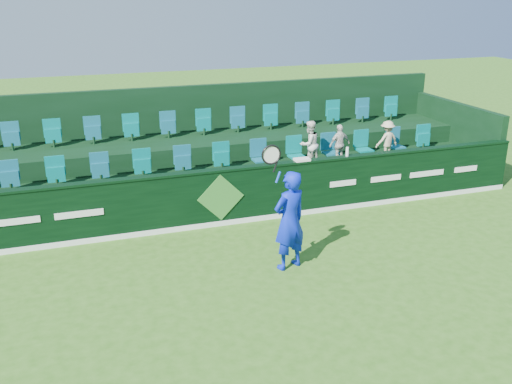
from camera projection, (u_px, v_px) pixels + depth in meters
name	position (u px, v px, depth m)	size (l,w,h in m)	color
ground	(283.00, 311.00, 9.74)	(60.00, 60.00, 0.00)	#2F6217
sponsor_hoarding	(220.00, 197.00, 13.08)	(16.00, 0.25, 1.35)	black
stand_tier_front	(208.00, 193.00, 14.15)	(16.00, 2.00, 0.80)	black
stand_tier_back	(191.00, 162.00, 15.76)	(16.00, 1.80, 1.30)	black
stand_rear	(186.00, 139.00, 15.96)	(16.00, 4.10, 2.60)	black
seat_row_front	(203.00, 162.00, 14.27)	(13.50, 0.50, 0.60)	#145F74
seat_row_back	(187.00, 126.00, 15.70)	(13.50, 0.50, 0.60)	#145F74
tennis_player	(289.00, 220.00, 10.93)	(1.08, 0.68, 2.61)	#0C22CF
spectator_left	(309.00, 144.00, 14.66)	(0.59, 0.46, 1.22)	white
spectator_middle	(340.00, 144.00, 14.95)	(0.62, 0.26, 1.06)	beige
spectator_right	(387.00, 140.00, 15.38)	(0.68, 0.39, 1.05)	beige
towel	(302.00, 160.00, 13.46)	(0.37, 0.24, 0.05)	white
drinks_bottle	(347.00, 152.00, 13.80)	(0.07, 0.07, 0.22)	white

